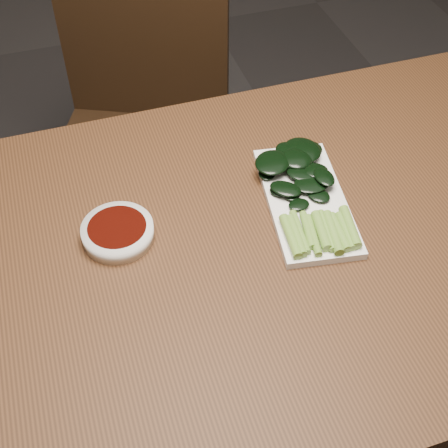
% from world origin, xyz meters
% --- Properties ---
extents(ground, '(6.00, 6.00, 0.00)m').
position_xyz_m(ground, '(0.00, 0.00, 0.00)').
color(ground, '#2A2828').
rests_on(ground, ground).
extents(table, '(1.40, 0.80, 0.75)m').
position_xyz_m(table, '(0.00, 0.00, 0.68)').
color(table, '#452713').
rests_on(table, ground).
extents(chair_far, '(0.58, 0.58, 0.89)m').
position_xyz_m(chair_far, '(-0.04, 0.68, 0.49)').
color(chair_far, black).
rests_on(chair_far, ground).
extents(sauce_bowl, '(0.12, 0.12, 0.03)m').
position_xyz_m(sauce_bowl, '(-0.19, 0.07, 0.76)').
color(sauce_bowl, white).
rests_on(sauce_bowl, table).
extents(serving_plate, '(0.17, 0.29, 0.01)m').
position_xyz_m(serving_plate, '(0.14, 0.05, 0.76)').
color(serving_plate, white).
rests_on(serving_plate, table).
extents(gai_lan, '(0.16, 0.29, 0.02)m').
position_xyz_m(gai_lan, '(0.14, 0.07, 0.78)').
color(gai_lan, '#74A238').
rests_on(gai_lan, serving_plate).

